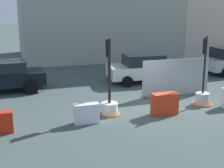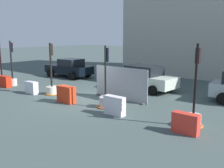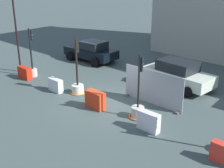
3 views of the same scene
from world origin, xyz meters
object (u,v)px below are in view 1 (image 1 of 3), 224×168
traffic_light_2 (202,95)px  construction_barrier_1 (87,114)px  construction_barrier_2 (165,104)px  car_black_sedan (3,77)px  car_white_van (144,68)px  traffic_light_1 (109,102)px

traffic_light_2 → construction_barrier_1: bearing=-173.2°
construction_barrier_2 → car_black_sedan: size_ratio=0.25×
construction_barrier_1 → car_white_van: size_ratio=0.22×
construction_barrier_2 → car_white_van: size_ratio=0.25×
traffic_light_1 → traffic_light_2: 4.50m
construction_barrier_2 → car_white_van: bearing=75.2°
traffic_light_2 → car_black_sedan: 10.15m
construction_barrier_2 → car_black_sedan: (-6.46, 5.85, 0.35)m
construction_barrier_2 → traffic_light_1: bearing=162.0°
car_black_sedan → construction_barrier_2: bearing=-42.1°
car_black_sedan → car_white_van: bearing=-1.5°
traffic_light_2 → car_black_sedan: traffic_light_2 is taller
car_white_van → traffic_light_2: bearing=-80.9°
traffic_light_1 → construction_barrier_1: (-1.16, -0.72, -0.14)m
construction_barrier_1 → car_black_sedan: car_black_sedan is taller
construction_barrier_2 → car_black_sedan: bearing=137.9°
construction_barrier_2 → car_black_sedan: car_black_sedan is taller
traffic_light_1 → construction_barrier_2: traffic_light_1 is taller
car_white_van → construction_barrier_1: bearing=-130.8°
traffic_light_2 → construction_barrier_2: (-2.28, -0.68, 0.00)m
traffic_light_2 → construction_barrier_2: traffic_light_2 is taller
car_white_van → car_black_sedan: car_white_van is taller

